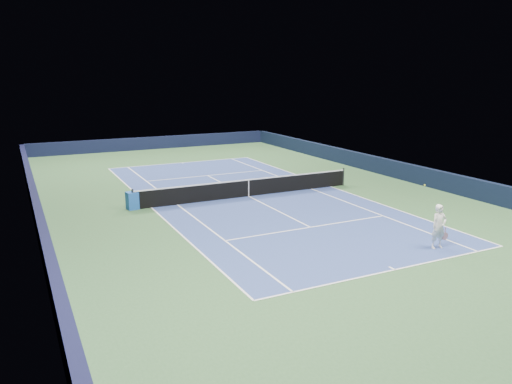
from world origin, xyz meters
name	(u,v)px	position (x,y,z in m)	size (l,w,h in m)	color
ground	(249,196)	(0.00, 0.00, 0.00)	(40.00, 40.00, 0.00)	#2F542E
wall_far	(154,143)	(0.00, 19.82, 0.55)	(22.00, 0.35, 1.10)	black
wall_right	(399,170)	(10.82, 0.00, 0.55)	(0.35, 40.00, 1.10)	black
wall_left	(37,210)	(-10.82, 0.00, 0.55)	(0.35, 40.00, 1.10)	black
court_surface	(249,196)	(0.00, 0.00, 0.00)	(10.97, 23.77, 0.01)	navy
baseline_far	(182,163)	(0.00, 11.88, 0.01)	(10.97, 0.08, 0.00)	white
baseline_near	(395,270)	(0.00, -11.88, 0.01)	(10.97, 0.08, 0.00)	white
sideline_doubles_right	(330,186)	(5.49, 0.00, 0.01)	(0.08, 23.77, 0.00)	white
sideline_doubles_left	(151,208)	(-5.49, 0.00, 0.01)	(0.08, 23.77, 0.00)	white
sideline_singles_right	(311,189)	(4.12, 0.00, 0.01)	(0.08, 23.77, 0.00)	white
sideline_singles_left	(177,205)	(-4.12, 0.00, 0.01)	(0.08, 23.77, 0.00)	white
service_line_far	(208,176)	(0.00, 6.40, 0.01)	(8.23, 0.08, 0.00)	white
service_line_near	(310,227)	(0.00, -6.40, 0.01)	(8.23, 0.08, 0.00)	white
center_service_line	(249,196)	(0.00, 0.00, 0.01)	(0.08, 12.80, 0.00)	white
center_mark_far	(182,163)	(0.00, 11.73, 0.01)	(0.08, 0.30, 0.00)	white
center_mark_near	(392,268)	(0.00, -11.73, 0.01)	(0.08, 0.30, 0.00)	white
tennis_net	(249,187)	(0.00, 0.00, 0.50)	(12.90, 0.10, 1.07)	black
sponsor_cube	(132,201)	(-6.40, 0.16, 0.45)	(0.64, 0.57, 0.89)	#1D53AE
tennis_player	(439,227)	(3.01, -10.89, 0.88)	(0.82, 1.28, 2.35)	white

